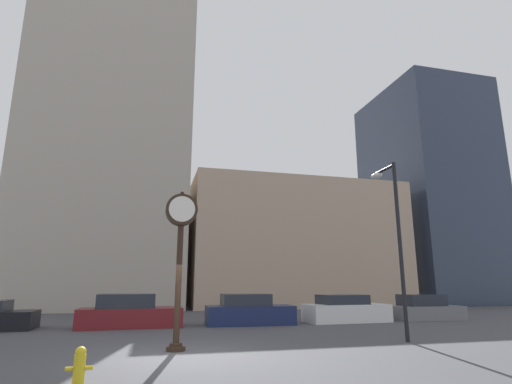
# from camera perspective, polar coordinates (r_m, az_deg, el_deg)

# --- Properties ---
(ground_plane) EXTENTS (200.00, 200.00, 0.00)m
(ground_plane) POSITION_cam_1_polar(r_m,az_deg,el_deg) (11.94, -10.99, -22.05)
(ground_plane) COLOR #424247
(building_tall_tower) EXTENTS (12.85, 12.00, 41.53)m
(building_tall_tower) POSITION_cam_1_polar(r_m,az_deg,el_deg) (40.60, -18.96, 15.47)
(building_tall_tower) COLOR #ADA393
(building_tall_tower) RESTS_ON ground_plane
(building_storefront_row) EXTENTS (18.63, 12.00, 10.70)m
(building_storefront_row) POSITION_cam_1_polar(r_m,az_deg,el_deg) (37.97, 4.68, -7.72)
(building_storefront_row) COLOR tan
(building_storefront_row) RESTS_ON ground_plane
(building_glass_modern) EXTENTS (9.58, 12.00, 22.43)m
(building_glass_modern) POSITION_cam_1_polar(r_m,az_deg,el_deg) (46.42, 23.30, -0.31)
(building_glass_modern) COLOR #2D384C
(building_glass_modern) RESTS_ON ground_plane
(street_clock) EXTENTS (0.99, 0.56, 4.82)m
(street_clock) POSITION_cam_1_polar(r_m,az_deg,el_deg) (12.79, -10.73, -5.92)
(street_clock) COLOR black
(street_clock) RESTS_ON ground_plane
(car_maroon) EXTENTS (4.59, 2.09, 1.47)m
(car_maroon) POSITION_cam_1_polar(r_m,az_deg,el_deg) (19.77, -17.63, -16.17)
(car_maroon) COLOR maroon
(car_maroon) RESTS_ON ground_plane
(car_navy) EXTENTS (4.26, 1.95, 1.44)m
(car_navy) POSITION_cam_1_polar(r_m,az_deg,el_deg) (20.12, -1.03, -16.70)
(car_navy) COLOR #19234C
(car_navy) RESTS_ON ground_plane
(car_white) EXTENTS (4.39, 2.00, 1.36)m
(car_white) POSITION_cam_1_polar(r_m,az_deg,el_deg) (21.93, 12.68, -16.16)
(car_white) COLOR silver
(car_white) RESTS_ON ground_plane
(car_grey) EXTENTS (3.89, 2.09, 1.34)m
(car_grey) POSITION_cam_1_polar(r_m,az_deg,el_deg) (24.66, 22.88, -15.15)
(car_grey) COLOR slate
(car_grey) RESTS_ON ground_plane
(fire_hydrant_far) EXTENTS (0.51, 0.22, 0.72)m
(fire_hydrant_far) POSITION_cam_1_polar(r_m,az_deg,el_deg) (9.19, -23.91, -21.73)
(fire_hydrant_far) COLOR yellow
(fire_hydrant_far) RESTS_ON ground_plane
(street_lamp_right) EXTENTS (0.36, 1.57, 6.35)m
(street_lamp_right) POSITION_cam_1_polar(r_m,az_deg,el_deg) (15.67, 18.87, -3.84)
(street_lamp_right) COLOR black
(street_lamp_right) RESTS_ON ground_plane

